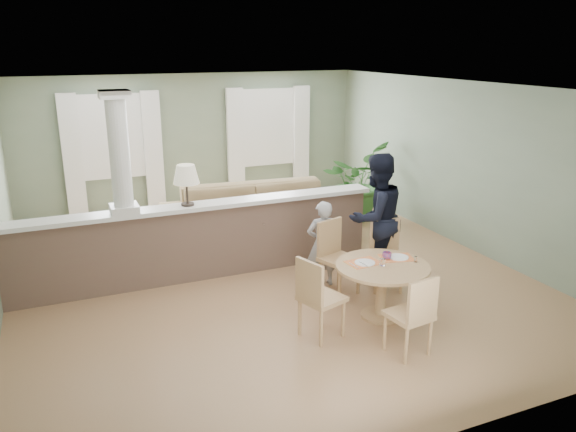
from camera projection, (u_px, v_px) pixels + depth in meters
name	position (u px, v px, depth m)	size (l,w,h in m)	color
ground	(265.00, 273.00, 8.32)	(8.00, 8.00, 0.00)	#A97E59
room_shell	(246.00, 145.00, 8.33)	(7.02, 8.02, 2.71)	gray
pony_wall	(194.00, 232.00, 7.92)	(5.32, 0.38, 2.70)	brown
sofa	(259.00, 214.00, 9.56)	(3.22, 1.26, 0.94)	olive
houseplant	(355.00, 181.00, 10.74)	(1.31, 1.14, 1.46)	#2F6227
dining_table	(382.00, 275.00, 6.84)	(1.14, 1.14, 0.78)	tan
chair_far_boy	(336.00, 253.00, 7.55)	(0.57, 0.57, 1.00)	tan
chair_far_man	(386.00, 251.00, 7.72)	(0.55, 0.55, 0.96)	tan
chair_near	(414.00, 313.00, 5.96)	(0.48, 0.48, 0.94)	tan
chair_side	(317.00, 295.00, 6.33)	(0.55, 0.55, 0.97)	tan
child_person	(322.00, 244.00, 7.75)	(0.44, 0.29, 1.22)	#9C9CA1
man_person	(376.00, 218.00, 7.87)	(0.89, 0.69, 1.83)	black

